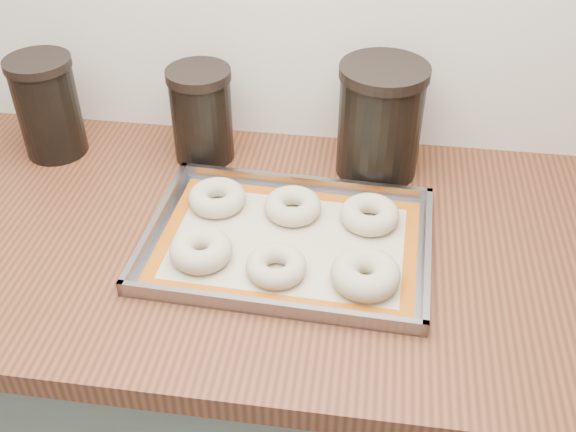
% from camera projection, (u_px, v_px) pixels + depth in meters
% --- Properties ---
extents(cabinet, '(3.00, 0.65, 0.86)m').
position_uv_depth(cabinet, '(243.00, 402.00, 1.43)').
color(cabinet, slate).
rests_on(cabinet, floor).
extents(countertop, '(3.06, 0.68, 0.04)m').
position_uv_depth(countertop, '(232.00, 240.00, 1.15)').
color(countertop, brown).
rests_on(countertop, cabinet).
extents(baking_tray, '(0.47, 0.35, 0.03)m').
position_uv_depth(baking_tray, '(288.00, 241.00, 1.10)').
color(baking_tray, gray).
rests_on(baking_tray, countertop).
extents(baking_mat, '(0.43, 0.31, 0.00)m').
position_uv_depth(baking_mat, '(288.00, 242.00, 1.11)').
color(baking_mat, '#C6B793').
rests_on(baking_mat, baking_tray).
extents(bagel_front_left, '(0.12, 0.12, 0.04)m').
position_uv_depth(bagel_front_left, '(201.00, 250.00, 1.06)').
color(bagel_front_left, beige).
rests_on(bagel_front_left, baking_mat).
extents(bagel_front_mid, '(0.10, 0.10, 0.03)m').
position_uv_depth(bagel_front_mid, '(276.00, 266.00, 1.04)').
color(bagel_front_mid, beige).
rests_on(bagel_front_mid, baking_mat).
extents(bagel_front_right, '(0.12, 0.12, 0.04)m').
position_uv_depth(bagel_front_right, '(365.00, 274.00, 1.02)').
color(bagel_front_right, beige).
rests_on(bagel_front_right, baking_mat).
extents(bagel_back_left, '(0.11, 0.11, 0.04)m').
position_uv_depth(bagel_back_left, '(217.00, 198.00, 1.17)').
color(bagel_back_left, beige).
rests_on(bagel_back_left, baking_mat).
extents(bagel_back_mid, '(0.11, 0.11, 0.03)m').
position_uv_depth(bagel_back_mid, '(293.00, 206.00, 1.16)').
color(bagel_back_mid, beige).
rests_on(bagel_back_mid, baking_mat).
extents(bagel_back_right, '(0.10, 0.10, 0.04)m').
position_uv_depth(bagel_back_right, '(370.00, 214.00, 1.14)').
color(bagel_back_right, beige).
rests_on(bagel_back_right, baking_mat).
extents(canister_left, '(0.12, 0.12, 0.20)m').
position_uv_depth(canister_left, '(48.00, 107.00, 1.27)').
color(canister_left, black).
rests_on(canister_left, countertop).
extents(canister_mid, '(0.12, 0.12, 0.18)m').
position_uv_depth(canister_mid, '(202.00, 114.00, 1.26)').
color(canister_mid, black).
rests_on(canister_mid, countertop).
extents(canister_right, '(0.16, 0.16, 0.21)m').
position_uv_depth(canister_right, '(380.00, 120.00, 1.22)').
color(canister_right, black).
rests_on(canister_right, countertop).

